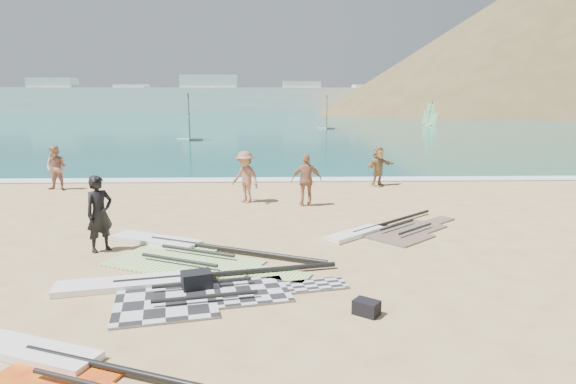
{
  "coord_description": "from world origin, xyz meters",
  "views": [
    {
      "loc": [
        0.29,
        -10.38,
        3.72
      ],
      "look_at": [
        0.76,
        4.0,
        1.0
      ],
      "focal_mm": 30.0,
      "sensor_mm": 36.0,
      "label": 1
    }
  ],
  "objects_px": {
    "beachgoer_mid": "(245,177)",
    "beachgoer_right": "(378,166)",
    "person_wetsuit": "(99,214)",
    "rig_orange": "(387,231)",
    "rig_red": "(64,381)",
    "rig_grey": "(178,288)",
    "rig_green": "(183,252)",
    "beachgoer_back": "(307,180)",
    "gear_bag_far": "(366,308)",
    "gear_bag_near": "(197,281)",
    "beachgoer_left": "(56,168)"
  },
  "relations": [
    {
      "from": "beachgoer_mid",
      "to": "beachgoer_right",
      "type": "distance_m",
      "value": 6.69
    },
    {
      "from": "person_wetsuit",
      "to": "rig_orange",
      "type": "bearing_deg",
      "value": -37.92
    },
    {
      "from": "rig_red",
      "to": "rig_grey",
      "type": "bearing_deg",
      "value": 95.82
    },
    {
      "from": "rig_green",
      "to": "beachgoer_back",
      "type": "relative_size",
      "value": 3.04
    },
    {
      "from": "beachgoer_back",
      "to": "gear_bag_far",
      "type": "bearing_deg",
      "value": 88.75
    },
    {
      "from": "gear_bag_near",
      "to": "beachgoer_mid",
      "type": "relative_size",
      "value": 0.3
    },
    {
      "from": "beachgoer_left",
      "to": "beachgoer_back",
      "type": "distance_m",
      "value": 10.92
    },
    {
      "from": "beachgoer_left",
      "to": "gear_bag_far",
      "type": "bearing_deg",
      "value": -42.22
    },
    {
      "from": "gear_bag_near",
      "to": "gear_bag_far",
      "type": "relative_size",
      "value": 1.34
    },
    {
      "from": "rig_green",
      "to": "rig_orange",
      "type": "bearing_deg",
      "value": 43.05
    },
    {
      "from": "rig_orange",
      "to": "person_wetsuit",
      "type": "xyz_separation_m",
      "value": [
        -7.62,
        -1.48,
        0.92
      ]
    },
    {
      "from": "gear_bag_near",
      "to": "beachgoer_back",
      "type": "distance_m",
      "value": 8.31
    },
    {
      "from": "person_wetsuit",
      "to": "beachgoer_left",
      "type": "distance_m",
      "value": 9.88
    },
    {
      "from": "rig_red",
      "to": "beachgoer_left",
      "type": "relative_size",
      "value": 2.6
    },
    {
      "from": "gear_bag_far",
      "to": "beachgoer_right",
      "type": "bearing_deg",
      "value": 76.88
    },
    {
      "from": "rig_orange",
      "to": "beachgoer_left",
      "type": "relative_size",
      "value": 2.36
    },
    {
      "from": "beachgoer_right",
      "to": "gear_bag_near",
      "type": "bearing_deg",
      "value": -154.33
    },
    {
      "from": "person_wetsuit",
      "to": "beachgoer_left",
      "type": "bearing_deg",
      "value": 70.2
    },
    {
      "from": "rig_green",
      "to": "gear_bag_near",
      "type": "height_order",
      "value": "gear_bag_near"
    },
    {
      "from": "beachgoer_back",
      "to": "beachgoer_mid",
      "type": "bearing_deg",
      "value": -19.92
    },
    {
      "from": "rig_red",
      "to": "beachgoer_right",
      "type": "xyz_separation_m",
      "value": [
        7.52,
        15.17,
        0.84
      ]
    },
    {
      "from": "rig_red",
      "to": "gear_bag_far",
      "type": "relative_size",
      "value": 11.22
    },
    {
      "from": "rig_orange",
      "to": "beachgoer_mid",
      "type": "relative_size",
      "value": 2.32
    },
    {
      "from": "beachgoer_back",
      "to": "rig_grey",
      "type": "bearing_deg",
      "value": 64.46
    },
    {
      "from": "beachgoer_left",
      "to": "person_wetsuit",
      "type": "bearing_deg",
      "value": -53.81
    },
    {
      "from": "rig_orange",
      "to": "beachgoer_right",
      "type": "xyz_separation_m",
      "value": [
        1.42,
        7.79,
        0.84
      ]
    },
    {
      "from": "rig_green",
      "to": "person_wetsuit",
      "type": "bearing_deg",
      "value": -163.1
    },
    {
      "from": "rig_green",
      "to": "beachgoer_mid",
      "type": "xyz_separation_m",
      "value": [
        1.23,
        6.11,
        0.91
      ]
    },
    {
      "from": "gear_bag_near",
      "to": "beachgoer_back",
      "type": "relative_size",
      "value": 0.31
    },
    {
      "from": "rig_grey",
      "to": "rig_orange",
      "type": "xyz_separation_m",
      "value": [
        5.19,
        4.18,
        -0.0
      ]
    },
    {
      "from": "rig_red",
      "to": "gear_bag_near",
      "type": "height_order",
      "value": "gear_bag_near"
    },
    {
      "from": "beachgoer_mid",
      "to": "person_wetsuit",
      "type": "bearing_deg",
      "value": -79.03
    },
    {
      "from": "rig_green",
      "to": "beachgoer_back",
      "type": "bearing_deg",
      "value": 82.88
    },
    {
      "from": "rig_red",
      "to": "person_wetsuit",
      "type": "relative_size",
      "value": 2.54
    },
    {
      "from": "person_wetsuit",
      "to": "beachgoer_left",
      "type": "relative_size",
      "value": 1.02
    },
    {
      "from": "gear_bag_far",
      "to": "beachgoer_mid",
      "type": "xyz_separation_m",
      "value": [
        -2.66,
        9.7,
        0.83
      ]
    },
    {
      "from": "rig_green",
      "to": "beachgoer_back",
      "type": "distance_m",
      "value": 6.53
    },
    {
      "from": "rig_grey",
      "to": "rig_green",
      "type": "xyz_separation_m",
      "value": [
        -0.35,
        2.39,
        0.0
      ]
    },
    {
      "from": "rig_red",
      "to": "beachgoer_back",
      "type": "distance_m",
      "value": 11.81
    },
    {
      "from": "beachgoer_left",
      "to": "beachgoer_mid",
      "type": "xyz_separation_m",
      "value": [
        8.13,
        -2.83,
        0.02
      ]
    },
    {
      "from": "rig_grey",
      "to": "beachgoer_left",
      "type": "bearing_deg",
      "value": 110.45
    },
    {
      "from": "rig_grey",
      "to": "person_wetsuit",
      "type": "distance_m",
      "value": 3.74
    },
    {
      "from": "rig_red",
      "to": "rig_green",
      "type": "bearing_deg",
      "value": 105.91
    },
    {
      "from": "rig_red",
      "to": "person_wetsuit",
      "type": "distance_m",
      "value": 6.16
    },
    {
      "from": "gear_bag_near",
      "to": "beachgoer_left",
      "type": "xyz_separation_m",
      "value": [
        -7.6,
        11.27,
        0.76
      ]
    },
    {
      "from": "rig_green",
      "to": "beachgoer_left",
      "type": "relative_size",
      "value": 3.03
    },
    {
      "from": "gear_bag_near",
      "to": "beachgoer_back",
      "type": "height_order",
      "value": "beachgoer_back"
    },
    {
      "from": "rig_green",
      "to": "person_wetsuit",
      "type": "relative_size",
      "value": 2.96
    },
    {
      "from": "gear_bag_near",
      "to": "gear_bag_far",
      "type": "bearing_deg",
      "value": -21.48
    },
    {
      "from": "rig_grey",
      "to": "person_wetsuit",
      "type": "bearing_deg",
      "value": 119.9
    }
  ]
}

